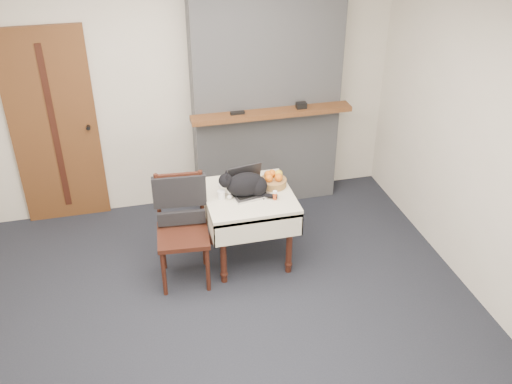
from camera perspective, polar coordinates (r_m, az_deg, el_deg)
ground at (r=4.80m, az=-4.05°, el=-12.97°), size 4.50×4.50×0.00m
room_shell at (r=4.23m, az=-6.06°, el=9.10°), size 4.52×4.01×2.61m
door at (r=5.92m, az=-19.50°, el=5.98°), size 0.82×0.10×2.00m
chimney at (r=5.83m, az=1.03°, el=10.54°), size 1.62×0.48×2.60m
side_table at (r=5.14m, az=-0.74°, el=-1.25°), size 0.78×0.78×0.70m
laptop at (r=5.07m, az=-0.84°, el=0.56°), size 0.37×0.33×0.24m
cat at (r=5.00m, az=-0.96°, el=0.74°), size 0.51×0.26×0.25m
cream_jar at (r=5.00m, az=-3.49°, el=-0.27°), size 0.07×0.07×0.08m
pill_bottle at (r=4.98m, az=1.90°, el=-0.32°), size 0.04×0.04×0.08m
fruit_basket at (r=5.18m, az=1.73°, el=1.19°), size 0.24×0.24×0.14m
desk_clutter at (r=5.12m, az=1.06°, el=0.16°), size 0.10×0.11×0.01m
chair at (r=4.97m, az=-7.49°, el=-2.16°), size 0.48×0.47×0.99m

